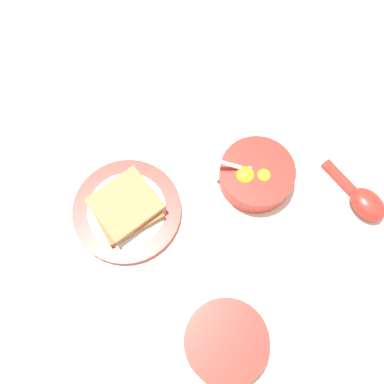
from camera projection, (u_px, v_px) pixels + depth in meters
ground_plane at (217, 220)px, 0.79m from camera, size 3.00×3.00×0.00m
egg_bowl at (256, 175)px, 0.80m from camera, size 0.13×0.14×0.07m
toast_plate at (127, 211)px, 0.79m from camera, size 0.19×0.19×0.01m
toast_sandwich at (125, 206)px, 0.77m from camera, size 0.14×0.13×0.03m
soup_spoon at (364, 201)px, 0.79m from camera, size 0.07×0.14×0.03m
congee_bowl at (226, 342)px, 0.70m from camera, size 0.13×0.13×0.04m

